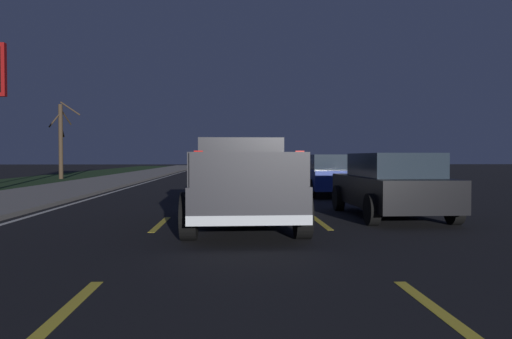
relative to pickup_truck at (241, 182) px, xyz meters
name	(u,v)px	position (x,y,z in m)	size (l,w,h in m)	color
ground	(237,183)	(16.42, -0.01, -0.91)	(144.00, 144.00, 0.00)	black
sidewalk_shoulder	(100,183)	(16.42, 7.44, -0.85)	(108.00, 4.00, 0.12)	gray
grass_verge	(6,184)	(16.42, 12.44, -0.91)	(108.00, 6.00, 0.01)	#1E3819
lane_markings	(187,180)	(20.07, 3.06, -0.91)	(108.85, 7.04, 0.01)	yellow
pickup_truck	(241,182)	(0.00, 0.00, 0.00)	(5.48, 2.39, 1.87)	#232328
sedan_blue	(328,175)	(7.84, -3.43, -0.13)	(4.44, 2.09, 1.54)	navy
sedan_black	(391,185)	(0.98, -3.63, -0.13)	(4.44, 2.09, 1.54)	black
sedan_red	(277,166)	(27.92, -3.27, -0.13)	(4.41, 2.04, 1.54)	maroon
sedan_white	(236,176)	(6.36, 0.07, -0.13)	(4.43, 2.08, 1.54)	silver
bare_tree_far	(61,139)	(22.57, 11.58, 1.76)	(2.20, 1.76, 5.15)	#423323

